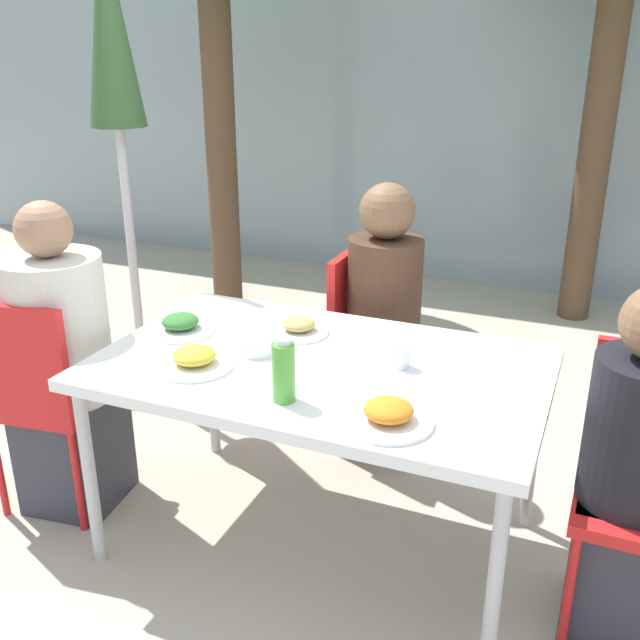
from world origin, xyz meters
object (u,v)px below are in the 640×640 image
Objects in this scene: person_far at (383,328)px; closed_umbrella at (114,71)px; chair_left at (41,389)px; person_left at (64,371)px; bottle at (284,371)px; chair_far at (369,334)px; salad_bowl at (259,344)px; person_right at (633,477)px; drinking_cup at (401,355)px.

closed_umbrella reaches higher than person_far.
person_left is (0.04, 0.09, 0.04)m from chair_left.
bottle is (0.99, -0.16, 0.25)m from person_left.
chair_left and chair_far have the same top height.
salad_bowl is (0.80, 0.22, 0.23)m from chair_left.
salad_bowl is (-0.24, 0.29, -0.07)m from bottle.
chair_far is at bearing 38.49° from chair_left.
closed_umbrella is (-0.32, 0.87, 1.03)m from person_left.
chair_far is at bearing 37.06° from person_left.
person_right is 5.65× the size of bottle.
bottle is at bearing -124.71° from drinking_cup.
bottle is 1.33× the size of salad_bowl.
person_left is 1.38m from closed_umbrella.
bottle is at bearing -11.54° from chair_left.
person_far is at bearing 90.78° from bottle.
person_far reaches higher than bottle.
chair_far is 0.74× the size of person_far.
chair_left is 1.33m from drinking_cup.
chair_left is at bearing 6.50° from person_right.
salad_bowl is at bearing 7.92° from chair_left.
person_far is at bearing 32.99° from person_left.
person_left reaches higher than drinking_cup.
closed_umbrella reaches higher than chair_left.
person_far is 0.75m from salad_bowl.
drinking_cup is (0.25, 0.36, -0.05)m from bottle.
bottle is (-0.98, -0.27, 0.28)m from person_right.
person_right is at bearing -1.74° from chair_left.
person_far is at bearing 57.96° from chair_far.
chair_left is 0.79× the size of person_right.
closed_umbrella reaches higher than person_left.
chair_far is at bearing -122.04° from person_far.
chair_left is 1.37m from person_far.
salad_bowl is (-0.48, -0.07, -0.02)m from drinking_cup.
bottle is (0.01, -0.99, 0.24)m from person_far.
drinking_cup is (0.34, -0.69, 0.24)m from chair_far.
salad_bowl is at bearing -172.25° from drinking_cup.
person_right reaches higher than salad_bowl.
person_right is at bearing 53.52° from person_far.
closed_umbrella is at bearing 141.90° from bottle.
person_far reaches higher than chair_far.
chair_left is 1.08m from bottle.
chair_left is at bearing -164.64° from salad_bowl.
bottle is at bearing 4.60° from chair_far.
salad_bowl is (-1.21, 0.02, 0.21)m from person_right.
chair_far is 1.62m from closed_umbrella.
chair_far is 0.39× the size of closed_umbrella.
person_left reaches higher than person_far.
person_left is 1.29m from person_far.
salad_bowl is at bearing -11.23° from chair_far.
person_right is 0.77m from drinking_cup.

